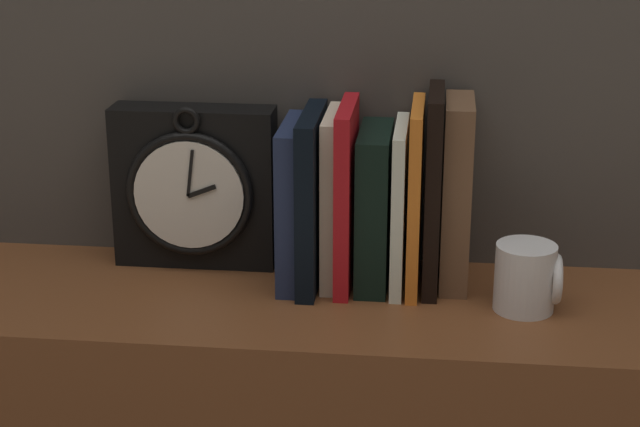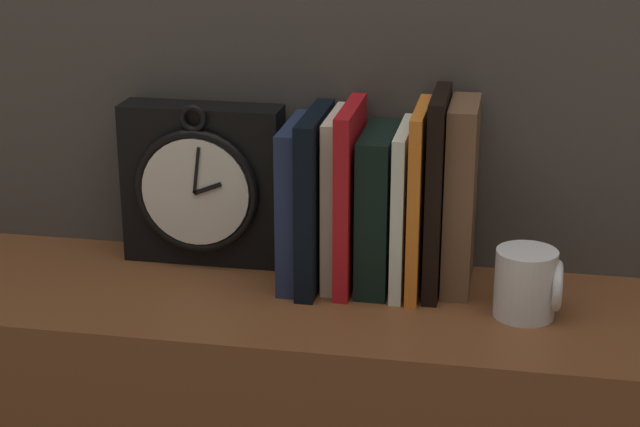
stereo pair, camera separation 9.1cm
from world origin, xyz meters
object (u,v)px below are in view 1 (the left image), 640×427
Objects in this scene: book_slot2_cream at (332,198)px; book_slot5_white at (399,206)px; book_slot8_brown at (456,193)px; book_slot1_black at (311,199)px; book_slot4_black at (374,207)px; book_slot0_navy at (293,203)px; book_slot6_orange at (415,197)px; book_slot3_red at (346,195)px; mug at (528,279)px; book_slot7_black at (433,190)px; clock at (194,187)px.

book_slot5_white is (0.09, -0.01, -0.01)m from book_slot2_cream.
book_slot8_brown is at bearing 2.34° from book_slot2_cream.
book_slot1_black reaches higher than book_slot4_black.
book_slot0_navy is 0.93× the size of book_slot1_black.
book_slot0_navy is 0.16m from book_slot6_orange.
book_slot0_navy is 0.11m from book_slot4_black.
book_slot3_red is at bearing -174.13° from book_slot8_brown.
book_slot0_navy is 0.07m from book_slot3_red.
book_slot1_black is at bearing 167.16° from mug.
book_slot4_black is at bearing 7.70° from book_slot3_red.
book_slot2_cream reaches higher than book_slot5_white.
book_slot5_white is 0.19m from mug.
mug is (0.25, -0.08, -0.07)m from book_slot2_cream.
book_slot7_black is 3.03× the size of mug.
book_slot1_black is at bearing -13.57° from book_slot0_navy.
book_slot6_orange reaches higher than book_slot4_black.
book_slot3_red is (0.04, 0.01, 0.00)m from book_slot1_black.
book_slot8_brown is (0.14, 0.01, 0.00)m from book_slot3_red.
book_slot2_cream is 0.92× the size of book_slot8_brown.
clock is 0.95× the size of book_slot6_orange.
mug is (0.30, -0.07, -0.06)m from book_slot0_navy.
clock is 0.93× the size of book_slot8_brown.
book_slot6_orange reaches higher than book_slot3_red.
book_slot5_white is 2.50× the size of mug.
book_slot1_black is 1.02× the size of book_slot2_cream.
book_slot3_red reaches higher than book_slot5_white.
book_slot4_black is 0.22m from mug.
book_slot0_navy is 0.89× the size of book_slot3_red.
book_slot1_black reaches higher than mug.
book_slot8_brown reaches higher than book_slot3_red.
clock is 0.17m from book_slot1_black.
book_slot8_brown reaches higher than clock.
book_slot8_brown is (0.03, 0.01, -0.01)m from book_slot7_black.
book_slot0_navy is 1.03× the size of book_slot4_black.
book_slot8_brown is at bearing 137.53° from mug.
book_slot4_black is (0.08, 0.01, -0.01)m from book_slot1_black.
book_slot0_navy is at bearing 166.43° from book_slot1_black.
book_slot6_orange is (0.13, 0.01, 0.01)m from book_slot1_black.
book_slot1_black is at bearing -176.14° from book_slot7_black.
book_slot3_red reaches higher than clock.
book_slot2_cream is at bearing 176.56° from book_slot5_white.
book_slot7_black is (0.04, 0.00, 0.02)m from book_slot5_white.
book_slot7_black reaches higher than clock.
book_slot8_brown is at bearing 14.17° from book_slot6_orange.
book_slot7_black is at bearing 3.65° from book_slot5_white.
book_slot5_white is (0.11, 0.01, -0.01)m from book_slot1_black.
book_slot7_black reaches higher than book_slot4_black.
book_slot1_black is at bearing -173.43° from book_slot3_red.
mug is (0.28, -0.06, -0.07)m from book_slot1_black.
book_slot3_red reaches higher than mug.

